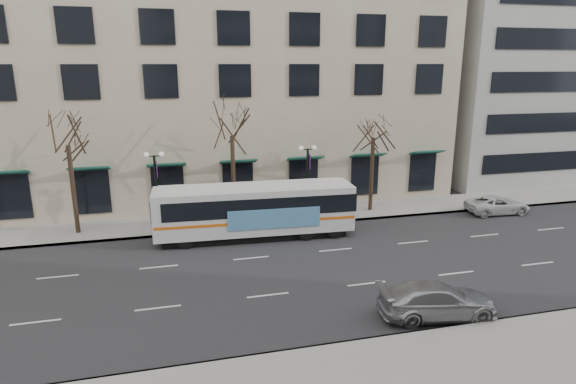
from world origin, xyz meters
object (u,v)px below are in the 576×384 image
object	(u,v)px
tree_far_mid	(232,121)
silver_car	(437,300)
lamp_post_left	(156,187)
lamp_post_right	(308,178)
city_bus	(256,209)
tree_far_left	(66,129)
white_pickup	(497,205)
tree_far_right	(374,124)

from	to	relation	value
tree_far_mid	silver_car	distance (m)	17.32
tree_far_mid	lamp_post_left	size ratio (longest dim) A/B	1.64
silver_car	lamp_post_right	bearing A→B (deg)	13.95
tree_far_mid	lamp_post_left	bearing A→B (deg)	-173.15
city_bus	silver_car	xyz separation A→B (m)	(5.73, -11.54, -1.08)
silver_car	tree_far_left	bearing A→B (deg)	55.76
lamp_post_right	city_bus	xyz separation A→B (m)	(-4.08, -2.61, -1.13)
tree_far_left	lamp_post_right	distance (m)	15.48
white_pickup	lamp_post_left	bearing A→B (deg)	88.30
tree_far_left	lamp_post_left	distance (m)	6.29
tree_far_left	city_bus	xyz separation A→B (m)	(10.93, -3.21, -4.89)
lamp_post_left	white_pickup	xyz separation A→B (m)	(23.80, -2.00, -2.31)
tree_far_left	city_bus	distance (m)	12.40
tree_far_left	city_bus	bearing A→B (deg)	-16.35
city_bus	white_pickup	xyz separation A→B (m)	(17.87, 0.61, -1.18)
lamp_post_left	tree_far_right	bearing A→B (deg)	2.29
tree_far_mid	white_pickup	xyz separation A→B (m)	(18.80, -2.60, -6.27)
silver_car	city_bus	bearing A→B (deg)	33.68
tree_far_right	lamp_post_right	bearing A→B (deg)	-173.15
lamp_post_left	white_pickup	bearing A→B (deg)	-4.80
tree_far_left	white_pickup	bearing A→B (deg)	-5.16
tree_far_right	silver_car	xyz separation A→B (m)	(-3.34, -14.75, -5.69)
lamp_post_left	city_bus	bearing A→B (deg)	-23.75
city_bus	silver_car	size ratio (longest dim) A/B	2.43
silver_car	white_pickup	distance (m)	17.18
tree_far_left	silver_car	distance (m)	23.04
silver_car	lamp_post_left	bearing A→B (deg)	46.76
tree_far_mid	white_pickup	size ratio (longest dim) A/B	1.88
tree_far_right	white_pickup	xyz separation A→B (m)	(8.80, -2.60, -5.79)
city_bus	silver_car	distance (m)	12.93
lamp_post_right	silver_car	distance (m)	14.42
tree_far_right	white_pickup	distance (m)	10.85
lamp_post_right	silver_car	bearing A→B (deg)	-83.33
tree_far_right	lamp_post_left	bearing A→B (deg)	-177.71
tree_far_mid	city_bus	size ratio (longest dim) A/B	0.69
tree_far_left	silver_car	size ratio (longest dim) A/B	1.64
white_pickup	city_bus	bearing A→B (deg)	95.04
tree_far_right	lamp_post_left	distance (m)	15.40
tree_far_right	lamp_post_right	world-z (taller)	tree_far_right
city_bus	lamp_post_left	bearing A→B (deg)	159.23
white_pickup	tree_far_left	bearing A→B (deg)	87.94
tree_far_left	tree_far_right	size ratio (longest dim) A/B	1.03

